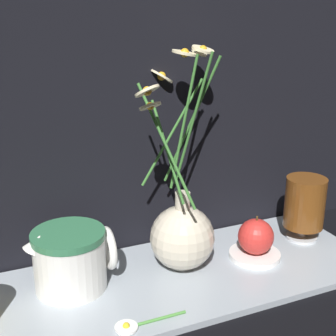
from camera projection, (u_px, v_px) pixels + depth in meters
ground_plane at (159, 285)px, 0.85m from camera, size 6.00×6.00×0.00m
shelf at (159, 282)px, 0.85m from camera, size 0.83×0.28×0.01m
vase_with_flowers at (182, 231)px, 0.87m from camera, size 0.20×0.23×0.41m
ceramic_pitcher at (71, 257)px, 0.81m from camera, size 0.15×0.13×0.12m
tea_glass at (305, 204)px, 0.97m from camera, size 0.08×0.08×0.14m
saucer_plate at (254, 254)px, 0.92m from camera, size 0.10×0.10×0.01m
orange_fruit at (255, 236)px, 0.91m from camera, size 0.07×0.07×0.08m
loose_daisy at (135, 325)px, 0.72m from camera, size 0.12×0.04×0.01m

